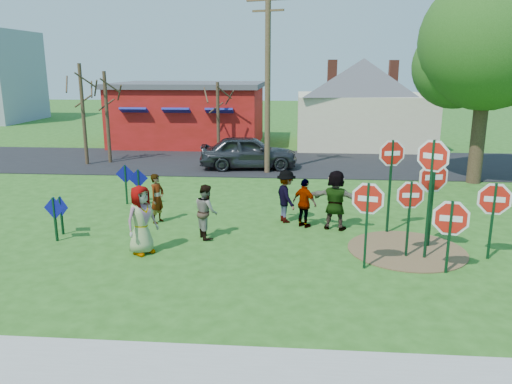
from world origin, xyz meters
TOP-DOWN VIEW (x-y plane):
  - ground at (0.00, 0.00)m, footprint 120.00×120.00m
  - sidewalk at (0.00, -7.20)m, footprint 22.00×1.80m
  - road at (0.00, 11.50)m, footprint 120.00×7.50m
  - dirt_patch at (4.50, -1.00)m, footprint 3.20×3.20m
  - red_building at (-5.50, 17.99)m, footprint 9.40×7.69m
  - cream_house at (5.50, 18.00)m, footprint 9.40×9.40m
  - stop_sign_a at (3.17, -2.35)m, footprint 1.04×0.28m
  - stop_sign_b at (4.22, 0.50)m, footprint 1.05×0.23m
  - stop_sign_c at (4.84, -1.55)m, footprint 0.95×0.64m
  - stop_sign_d at (5.15, -0.64)m, footprint 1.13×0.33m
  - stop_sign_e at (5.14, -2.47)m, footprint 1.16×0.24m
  - stop_sign_f at (6.50, -1.43)m, footprint 1.13×0.25m
  - stop_sign_g at (4.38, -1.49)m, footprint 0.98×0.09m
  - blue_diamond_a at (-5.44, -1.03)m, footprint 0.66×0.16m
  - blue_diamond_b at (-5.53, -0.45)m, footprint 0.58×0.27m
  - blue_diamond_c at (-4.20, 2.82)m, footprint 0.67×0.18m
  - blue_diamond_d at (-4.74, 3.03)m, footprint 0.70×0.07m
  - person_a at (-2.66, -1.78)m, footprint 1.03×1.09m
  - person_b at (-3.00, 0.96)m, footprint 0.56×0.68m
  - person_c at (-1.17, -0.37)m, footprint 0.90×0.97m
  - person_d at (1.13, 1.34)m, footprint 1.01×1.26m
  - person_e at (1.71, 0.85)m, footprint 0.94×0.87m
  - person_f at (2.65, 0.72)m, footprint 1.82×0.99m
  - suv at (-0.90, 9.81)m, footprint 4.90×2.41m
  - utility_pole at (0.07, 8.91)m, footprint 1.97×0.71m
  - leafy_tree at (9.27, 7.65)m, footprint 6.09×5.56m
  - bare_tree_west at (-8.25, 10.75)m, footprint 1.80×1.80m
  - bare_tree_east at (-2.96, 13.52)m, footprint 1.80×1.80m
  - bare_tree_mid at (-9.25, 10.19)m, footprint 1.80×1.80m

SIDE VIEW (x-z plane):
  - ground at x=0.00m, z-range 0.00..0.00m
  - dirt_patch at x=4.50m, z-range 0.00..0.03m
  - road at x=0.00m, z-range 0.00..0.04m
  - sidewalk at x=0.00m, z-range 0.00..0.08m
  - blue_diamond_b at x=-5.53m, z-range 0.14..1.32m
  - person_e at x=1.71m, z-range 0.00..1.55m
  - person_b at x=-3.00m, z-range 0.00..1.60m
  - person_c at x=-1.17m, z-range 0.00..1.60m
  - blue_diamond_a at x=-5.44m, z-range 0.16..1.48m
  - blue_diamond_c at x=-4.20m, z-range 0.16..1.52m
  - suv at x=-0.90m, z-range 0.04..1.65m
  - person_d at x=1.13m, z-range 0.00..1.71m
  - blue_diamond_d at x=-4.74m, z-range 0.18..1.66m
  - person_f at x=2.65m, z-range 0.00..1.87m
  - person_a at x=-2.66m, z-range 0.00..1.88m
  - stop_sign_e at x=5.14m, z-range 0.29..2.27m
  - stop_sign_f at x=6.50m, z-range 0.40..2.60m
  - stop_sign_g at x=4.38m, z-range 0.41..2.60m
  - stop_sign_a at x=3.17m, z-range 0.44..2.78m
  - stop_sign_d at x=5.15m, z-range 0.53..3.11m
  - red_building at x=-5.50m, z-range 0.02..3.92m
  - stop_sign_b at x=4.22m, z-range 0.68..3.66m
  - stop_sign_c at x=4.84m, z-range 0.68..3.98m
  - bare_tree_east at x=-2.96m, z-range 0.60..4.67m
  - cream_house at x=5.50m, z-range -0.33..6.17m
  - bare_tree_west at x=-8.25m, z-range 0.69..5.37m
  - bare_tree_mid at x=-9.25m, z-range 0.74..5.80m
  - utility_pole at x=0.07m, z-range 0.22..8.51m
  - leafy_tree at x=9.27m, z-range 1.25..9.90m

